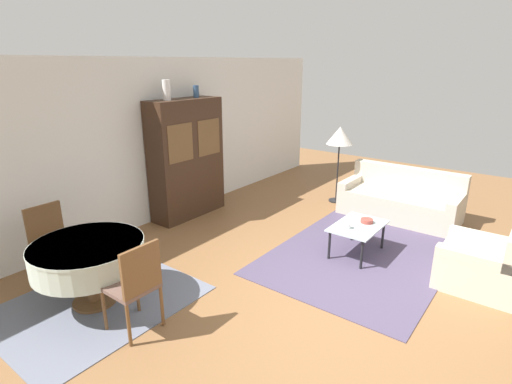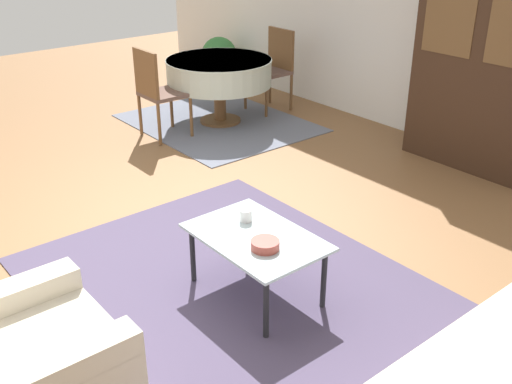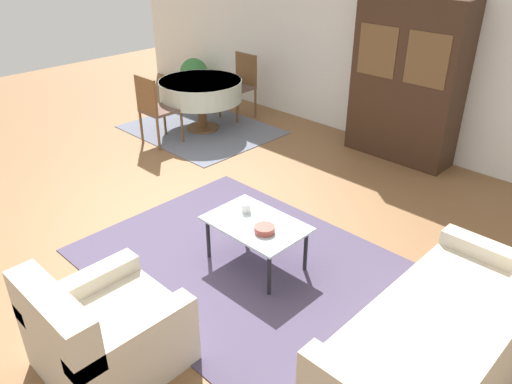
{
  "view_description": "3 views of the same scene",
  "coord_description": "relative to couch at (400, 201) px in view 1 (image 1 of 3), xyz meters",
  "views": [
    {
      "loc": [
        -3.88,
        -1.69,
        2.63
      ],
      "look_at": [
        0.2,
        1.4,
        0.95
      ],
      "focal_mm": 28.0,
      "sensor_mm": 36.0,
      "label": 1
    },
    {
      "loc": [
        3.65,
        -1.79,
        2.33
      ],
      "look_at": [
        1.11,
        0.29,
        0.75
      ],
      "focal_mm": 42.0,
      "sensor_mm": 36.0,
      "label": 2
    },
    {
      "loc": [
        3.71,
        -2.38,
        2.77
      ],
      "look_at": [
        1.11,
        0.29,
        0.75
      ],
      "focal_mm": 35.0,
      "sensor_mm": 36.0,
      "label": 3
    }
  ],
  "objects": [
    {
      "name": "dining_chair_far",
      "position": [
        -4.77,
        2.71,
        0.26
      ],
      "size": [
        0.44,
        0.44,
        0.97
      ],
      "rotation": [
        0.0,
        0.0,
        3.14
      ],
      "color": "brown",
      "rests_on": "dining_rug"
    },
    {
      "name": "ground_plane",
      "position": [
        -2.92,
        -0.28,
        -0.3
      ],
      "size": [
        14.0,
        14.0,
        0.0
      ],
      "primitive_type": "plane",
      "color": "brown"
    },
    {
      "name": "dining_table",
      "position": [
        -4.77,
        1.88,
        0.3
      ],
      "size": [
        1.21,
        1.21,
        0.74
      ],
      "color": "brown",
      "rests_on": "dining_rug"
    },
    {
      "name": "dining_rug",
      "position": [
        -4.75,
        1.85,
        -0.3
      ],
      "size": [
        2.11,
        1.7,
        0.01
      ],
      "color": "slate",
      "rests_on": "ground_plane"
    },
    {
      "name": "display_cabinet",
      "position": [
        -2.15,
        3.07,
        0.72
      ],
      "size": [
        1.37,
        0.48,
        2.04
      ],
      "color": "#382316",
      "rests_on": "ground_plane"
    },
    {
      "name": "floor_lamp",
      "position": [
        0.09,
        1.27,
        0.97
      ],
      "size": [
        0.5,
        0.5,
        1.47
      ],
      "color": "black",
      "rests_on": "ground_plane"
    },
    {
      "name": "vase_tall",
      "position": [
        -2.49,
        3.07,
        1.9
      ],
      "size": [
        0.13,
        0.13,
        0.32
      ],
      "color": "white",
      "rests_on": "display_cabinet"
    },
    {
      "name": "couch",
      "position": [
        0.0,
        0.0,
        0.0
      ],
      "size": [
        0.91,
        1.96,
        0.85
      ],
      "rotation": [
        0.0,
        0.0,
        1.57
      ],
      "color": "beige",
      "rests_on": "ground_plane"
    },
    {
      "name": "vase_short",
      "position": [
        -1.85,
        3.07,
        1.84
      ],
      "size": [
        0.1,
        0.1,
        0.2
      ],
      "color": "#33517A",
      "rests_on": "display_cabinet"
    },
    {
      "name": "area_rug",
      "position": [
        -1.84,
        -0.07,
        -0.3
      ],
      "size": [
        2.96,
        2.21,
        0.01
      ],
      "color": "#4C425B",
      "rests_on": "ground_plane"
    },
    {
      "name": "armchair",
      "position": [
        -1.72,
        -1.57,
        0.0
      ],
      "size": [
        0.84,
        0.89,
        0.82
      ],
      "color": "beige",
      "rests_on": "ground_plane"
    },
    {
      "name": "coffee_table",
      "position": [
        -1.81,
        0.01,
        0.1
      ],
      "size": [
        0.88,
        0.59,
        0.43
      ],
      "color": "black",
      "rests_on": "area_rug"
    },
    {
      "name": "dining_chair_near",
      "position": [
        -4.77,
        1.06,
        0.26
      ],
      "size": [
        0.44,
        0.44,
        0.97
      ],
      "color": "brown",
      "rests_on": "dining_rug"
    },
    {
      "name": "wall_back",
      "position": [
        -2.92,
        3.35,
        1.05
      ],
      "size": [
        10.0,
        0.06,
        2.7
      ],
      "color": "white",
      "rests_on": "ground_plane"
    },
    {
      "name": "cup",
      "position": [
        -2.01,
        0.08,
        0.18
      ],
      "size": [
        0.08,
        0.08,
        0.08
      ],
      "color": "white",
      "rests_on": "coffee_table"
    },
    {
      "name": "bowl",
      "position": [
        -1.65,
        -0.05,
        0.17
      ],
      "size": [
        0.18,
        0.18,
        0.06
      ],
      "color": "#9E4238",
      "rests_on": "coffee_table"
    }
  ]
}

